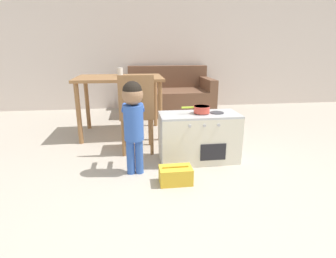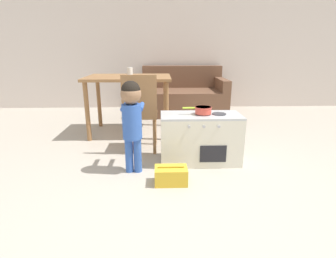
{
  "view_description": "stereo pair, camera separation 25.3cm",
  "coord_description": "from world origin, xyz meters",
  "px_view_note": "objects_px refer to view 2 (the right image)",
  "views": [
    {
      "loc": [
        -0.45,
        -1.52,
        1.11
      ],
      "look_at": [
        -0.12,
        0.88,
        0.37
      ],
      "focal_mm": 28.0,
      "sensor_mm": 36.0,
      "label": 1
    },
    {
      "loc": [
        -0.19,
        -1.55,
        1.11
      ],
      "look_at": [
        -0.12,
        0.88,
        0.37
      ],
      "focal_mm": 28.0,
      "sensor_mm": 36.0,
      "label": 2
    }
  ],
  "objects_px": {
    "play_kitchen": "(200,138)",
    "dining_table": "(129,84)",
    "toy_pot": "(203,110)",
    "toy_basket": "(171,175)",
    "cup_on_table": "(130,71)",
    "dining_chair_near": "(140,112)",
    "child_figure": "(132,114)",
    "couch": "(183,96)"
  },
  "relations": [
    {
      "from": "play_kitchen",
      "to": "dining_table",
      "type": "xyz_separation_m",
      "value": [
        -0.81,
        1.02,
        0.42
      ]
    },
    {
      "from": "toy_pot",
      "to": "dining_table",
      "type": "bearing_deg",
      "value": 129.17
    },
    {
      "from": "toy_pot",
      "to": "toy_basket",
      "type": "xyz_separation_m",
      "value": [
        -0.33,
        -0.46,
        -0.47
      ]
    },
    {
      "from": "toy_basket",
      "to": "cup_on_table",
      "type": "relative_size",
      "value": 2.68
    },
    {
      "from": "toy_basket",
      "to": "dining_chair_near",
      "type": "relative_size",
      "value": 0.32
    },
    {
      "from": "child_figure",
      "to": "dining_chair_near",
      "type": "relative_size",
      "value": 0.99
    },
    {
      "from": "toy_pot",
      "to": "toy_basket",
      "type": "bearing_deg",
      "value": -125.85
    },
    {
      "from": "dining_chair_near",
      "to": "cup_on_table",
      "type": "relative_size",
      "value": 8.32
    },
    {
      "from": "couch",
      "to": "dining_chair_near",
      "type": "bearing_deg",
      "value": -108.27
    },
    {
      "from": "dining_table",
      "to": "cup_on_table",
      "type": "xyz_separation_m",
      "value": [
        0.0,
        0.14,
        0.16
      ]
    },
    {
      "from": "dining_table",
      "to": "child_figure",
      "type": "bearing_deg",
      "value": -82.8
    },
    {
      "from": "toy_basket",
      "to": "dining_chair_near",
      "type": "height_order",
      "value": "dining_chair_near"
    },
    {
      "from": "dining_chair_near",
      "to": "dining_table",
      "type": "bearing_deg",
      "value": 105.14
    },
    {
      "from": "play_kitchen",
      "to": "toy_basket",
      "type": "height_order",
      "value": "play_kitchen"
    },
    {
      "from": "play_kitchen",
      "to": "toy_basket",
      "type": "bearing_deg",
      "value": -124.49
    },
    {
      "from": "play_kitchen",
      "to": "toy_pot",
      "type": "height_order",
      "value": "toy_pot"
    },
    {
      "from": "cup_on_table",
      "to": "dining_table",
      "type": "bearing_deg",
      "value": -91.77
    },
    {
      "from": "child_figure",
      "to": "dining_chair_near",
      "type": "bearing_deg",
      "value": 85.73
    },
    {
      "from": "dining_chair_near",
      "to": "child_figure",
      "type": "bearing_deg",
      "value": -94.27
    },
    {
      "from": "child_figure",
      "to": "couch",
      "type": "relative_size",
      "value": 0.58
    },
    {
      "from": "dining_table",
      "to": "toy_basket",
      "type": "bearing_deg",
      "value": -71.41
    },
    {
      "from": "toy_pot",
      "to": "child_figure",
      "type": "xyz_separation_m",
      "value": [
        -0.67,
        -0.21,
        0.02
      ]
    },
    {
      "from": "dining_table",
      "to": "cup_on_table",
      "type": "bearing_deg",
      "value": 88.23
    },
    {
      "from": "dining_table",
      "to": "dining_chair_near",
      "type": "bearing_deg",
      "value": -74.86
    },
    {
      "from": "child_figure",
      "to": "dining_table",
      "type": "height_order",
      "value": "child_figure"
    },
    {
      "from": "child_figure",
      "to": "toy_pot",
      "type": "bearing_deg",
      "value": 17.65
    },
    {
      "from": "child_figure",
      "to": "couch",
      "type": "height_order",
      "value": "child_figure"
    },
    {
      "from": "toy_basket",
      "to": "dining_table",
      "type": "relative_size",
      "value": 0.25
    },
    {
      "from": "toy_basket",
      "to": "cup_on_table",
      "type": "height_order",
      "value": "cup_on_table"
    },
    {
      "from": "toy_basket",
      "to": "dining_table",
      "type": "bearing_deg",
      "value": 108.59
    },
    {
      "from": "toy_pot",
      "to": "cup_on_table",
      "type": "height_order",
      "value": "cup_on_table"
    },
    {
      "from": "play_kitchen",
      "to": "dining_table",
      "type": "distance_m",
      "value": 1.37
    },
    {
      "from": "child_figure",
      "to": "cup_on_table",
      "type": "distance_m",
      "value": 1.41
    },
    {
      "from": "dining_chair_near",
      "to": "cup_on_table",
      "type": "xyz_separation_m",
      "value": [
        -0.19,
        0.86,
        0.37
      ]
    },
    {
      "from": "toy_basket",
      "to": "couch",
      "type": "xyz_separation_m",
      "value": [
        0.34,
        2.7,
        0.22
      ]
    },
    {
      "from": "play_kitchen",
      "to": "child_figure",
      "type": "relative_size",
      "value": 0.93
    },
    {
      "from": "play_kitchen",
      "to": "cup_on_table",
      "type": "distance_m",
      "value": 1.53
    },
    {
      "from": "play_kitchen",
      "to": "dining_table",
      "type": "relative_size",
      "value": 0.72
    },
    {
      "from": "couch",
      "to": "cup_on_table",
      "type": "bearing_deg",
      "value": -127.66
    },
    {
      "from": "toy_pot",
      "to": "cup_on_table",
      "type": "xyz_separation_m",
      "value": [
        -0.83,
        1.16,
        0.28
      ]
    },
    {
      "from": "toy_pot",
      "to": "dining_chair_near",
      "type": "xyz_separation_m",
      "value": [
        -0.64,
        0.3,
        -0.09
      ]
    },
    {
      "from": "child_figure",
      "to": "dining_table",
      "type": "xyz_separation_m",
      "value": [
        -0.16,
        1.23,
        0.1
      ]
    }
  ]
}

